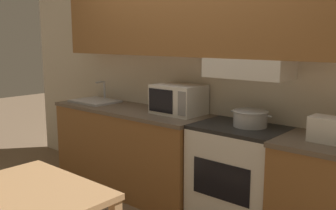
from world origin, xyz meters
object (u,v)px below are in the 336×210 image
(sink_basin, at_px, (95,101))
(cooking_pot, at_px, (250,118))
(microwave, at_px, (179,99))
(stove_range, at_px, (238,178))
(toaster, at_px, (333,130))
(dining_table, at_px, (34,210))

(sink_basin, bearing_deg, cooking_pot, 2.12)
(microwave, distance_m, sink_basin, 1.15)
(stove_range, distance_m, sink_basin, 1.91)
(stove_range, relative_size, toaster, 2.81)
(stove_range, relative_size, sink_basin, 1.76)
(cooking_pot, height_order, dining_table, cooking_pot)
(dining_table, bearing_deg, microwave, 99.71)
(cooking_pot, bearing_deg, sink_basin, -177.88)
(microwave, xyz_separation_m, dining_table, (0.29, -1.69, -0.42))
(sink_basin, relative_size, dining_table, 0.56)
(toaster, height_order, dining_table, toaster)
(stove_range, bearing_deg, microwave, 173.68)
(sink_basin, bearing_deg, microwave, 4.87)
(stove_range, xyz_separation_m, sink_basin, (-1.85, -0.02, 0.46))
(microwave, bearing_deg, toaster, -3.84)
(cooking_pot, xyz_separation_m, dining_table, (-0.49, -1.66, -0.35))
(stove_range, relative_size, dining_table, 0.98)
(cooking_pot, relative_size, sink_basin, 0.73)
(cooking_pot, distance_m, dining_table, 1.76)
(cooking_pot, relative_size, microwave, 0.78)
(microwave, relative_size, sink_basin, 0.93)
(microwave, height_order, toaster, microwave)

